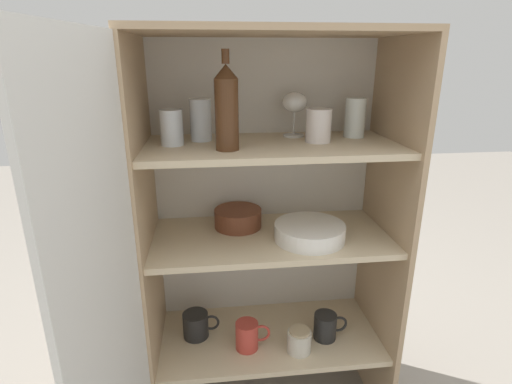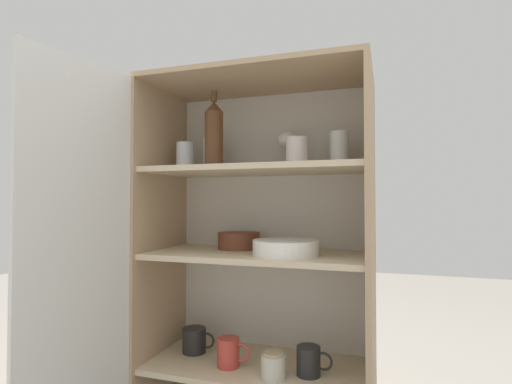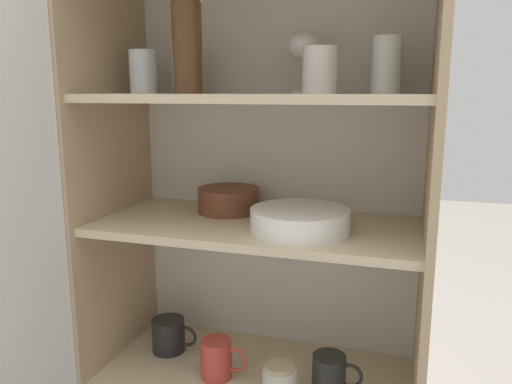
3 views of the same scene
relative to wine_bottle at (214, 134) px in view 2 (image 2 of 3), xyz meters
The scene contains 20 objects.
cupboard_back_panel 0.56m from the wine_bottle, 62.08° to the left, with size 0.82×0.02×1.33m, color silver.
cupboard_side_left 0.54m from the wine_bottle, 164.37° to the left, with size 0.02×0.41×1.33m, color tan.
cupboard_side_right 0.72m from the wine_bottle, ahead, with size 0.02×0.41×1.33m, color tan.
cupboard_top_panel 0.26m from the wine_bottle, 26.97° to the left, with size 0.82×0.41×0.02m, color tan.
shelf_board_lower 0.86m from the wine_bottle, 26.97° to the left, with size 0.79×0.38×0.02m, color beige.
shelf_board_middle 0.47m from the wine_bottle, 26.97° to the left, with size 0.79×0.38×0.02m, color beige.
shelf_board_upper 0.21m from the wine_bottle, 26.97° to the left, with size 0.79×0.38×0.02m, color beige.
cupboard_door 0.65m from the wine_bottle, 132.12° to the right, with size 0.08×0.41×1.33m.
tumbler_glass_0 0.17m from the wine_bottle, 117.68° to the left, with size 0.07×0.07×0.13m.
tumbler_glass_1 0.20m from the wine_bottle, 152.70° to the left, with size 0.07×0.07×0.11m.
tumbler_glass_2 0.46m from the wine_bottle, 18.76° to the left, with size 0.07×0.07×0.13m.
tumbler_glass_3 0.31m from the wine_bottle, 15.29° to the left, with size 0.08×0.08×0.10m.
wine_glass_0 0.29m from the wine_bottle, 37.49° to the left, with size 0.08×0.08×0.15m.
wine_bottle is the anchor object (origin of this frame).
plate_stack_white 0.49m from the wine_bottle, ahead, with size 0.23×0.23×0.05m.
mixing_bowl_large 0.43m from the wine_bottle, 76.27° to the left, with size 0.16×0.16×0.07m.
coffee_mug_primary 0.79m from the wine_bottle, 12.30° to the left, with size 0.12×0.08×0.10m.
coffee_mug_extra_1 0.86m from the wine_bottle, ahead, with size 0.12×0.08×0.10m.
coffee_mug_extra_2 0.81m from the wine_bottle, 141.85° to the left, with size 0.13×0.09×0.09m.
storage_jar 0.83m from the wine_bottle, ahead, with size 0.08×0.08×0.09m.
Camera 2 is at (0.46, -1.21, 0.88)m, focal length 28.00 mm.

